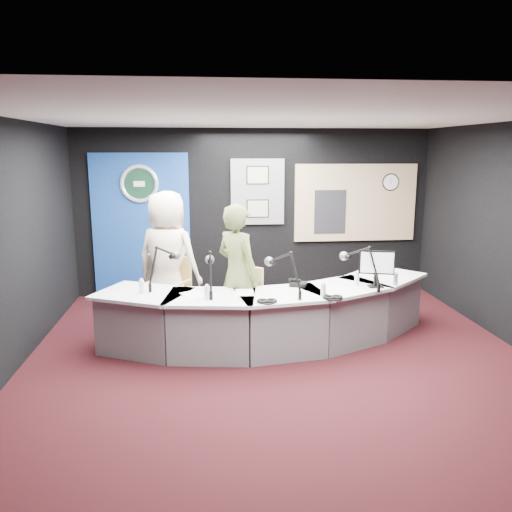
{
  "coord_description": "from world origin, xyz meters",
  "views": [
    {
      "loc": [
        -0.87,
        -5.66,
        2.45
      ],
      "look_at": [
        -0.2,
        0.8,
        1.1
      ],
      "focal_mm": 36.0,
      "sensor_mm": 36.0,
      "label": 1
    }
  ],
  "objects": [
    {
      "name": "boom_mic_a",
      "position": [
        -1.39,
        0.74,
        1.05
      ],
      "size": [
        0.41,
        0.67,
        0.6
      ],
      "primitive_type": null,
      "color": "black",
      "rests_on": "broadcast_desk"
    },
    {
      "name": "notepad",
      "position": [
        -0.39,
        0.32,
        0.75
      ],
      "size": [
        0.22,
        0.31,
        0.0
      ],
      "primitive_type": "cube",
      "rotation": [
        0.0,
        0.0,
        -0.02
      ],
      "color": "white",
      "rests_on": "broadcast_desk"
    },
    {
      "name": "headphones_near",
      "position": [
        0.61,
        -0.04,
        0.77
      ],
      "size": [
        0.22,
        0.22,
        0.04
      ],
      "primitive_type": "torus",
      "color": "black",
      "rests_on": "broadcast_desk"
    },
    {
      "name": "boom_mic_d",
      "position": [
        1.09,
        0.46,
        1.05
      ],
      "size": [
        0.41,
        0.67,
        0.6
      ],
      "primitive_type": null,
      "color": "black",
      "rests_on": "broadcast_desk"
    },
    {
      "name": "paper_stack",
      "position": [
        -1.02,
        0.29,
        0.75
      ],
      "size": [
        0.33,
        0.36,
        0.0
      ],
      "primitive_type": "cube",
      "rotation": [
        0.0,
        0.0,
        0.55
      ],
      "color": "white",
      "rests_on": "broadcast_desk"
    },
    {
      "name": "boom_mic_c",
      "position": [
        0.08,
        0.22,
        1.05
      ],
      "size": [
        0.41,
        0.67,
        0.6
      ],
      "primitive_type": null,
      "color": "black",
      "rests_on": "broadcast_desk"
    },
    {
      "name": "armchair_right",
      "position": [
        -0.45,
        0.68,
        0.52
      ],
      "size": [
        0.83,
        0.83,
        1.05
      ],
      "primitive_type": null,
      "rotation": [
        0.0,
        0.0,
        -0.68
      ],
      "color": "tan",
      "rests_on": "ground"
    },
    {
      "name": "broadcast_desk",
      "position": [
        -0.05,
        0.55,
        0.38
      ],
      "size": [
        4.5,
        1.9,
        0.75
      ],
      "primitive_type": null,
      "color": "silver",
      "rests_on": "ground"
    },
    {
      "name": "framed_photo_lower",
      "position": [
        0.05,
        2.94,
        1.47
      ],
      "size": [
        0.34,
        0.02,
        0.27
      ],
      "primitive_type": "cube",
      "color": "gray",
      "rests_on": "pinboard"
    },
    {
      "name": "booth_glow",
      "position": [
        1.75,
        2.96,
        1.55
      ],
      "size": [
        2.0,
        0.02,
        1.2
      ],
      "primitive_type": "cube",
      "color": "tan",
      "rests_on": "booth_window_frame"
    },
    {
      "name": "person_man",
      "position": [
        -1.37,
        1.39,
        0.95
      ],
      "size": [
        1.1,
        0.95,
        1.91
      ],
      "primitive_type": "imported",
      "rotation": [
        0.0,
        0.0,
        2.7
      ],
      "color": "beige",
      "rests_on": "ground"
    },
    {
      "name": "ceiling",
      "position": [
        0.0,
        0.0,
        2.8
      ],
      "size": [
        6.0,
        6.0,
        0.02
      ],
      "primitive_type": "cube",
      "color": "silver",
      "rests_on": "ground"
    },
    {
      "name": "wall_back",
      "position": [
        0.0,
        3.0,
        1.4
      ],
      "size": [
        6.0,
        0.02,
        2.8
      ],
      "primitive_type": "cube",
      "color": "black",
      "rests_on": "ground"
    },
    {
      "name": "water_bottles",
      "position": [
        -0.04,
        0.27,
        0.84
      ],
      "size": [
        3.24,
        0.55,
        0.18
      ],
      "primitive_type": null,
      "color": "silver",
      "rests_on": "broadcast_desk"
    },
    {
      "name": "computer_monitor",
      "position": [
        1.27,
        0.41,
        1.07
      ],
      "size": [
        0.44,
        0.15,
        0.31
      ],
      "primitive_type": "cube",
      "rotation": [
        0.0,
        0.0,
        -0.28
      ],
      "color": "black",
      "rests_on": "broadcast_desk"
    },
    {
      "name": "armchair_left",
      "position": [
        -1.37,
        1.39,
        0.51
      ],
      "size": [
        0.77,
        0.77,
        1.02
      ],
      "primitive_type": null,
      "rotation": [
        0.0,
        0.0,
        -0.49
      ],
      "color": "tan",
      "rests_on": "ground"
    },
    {
      "name": "wall_left",
      "position": [
        -3.0,
        0.0,
        1.4
      ],
      "size": [
        0.02,
        6.0,
        2.8
      ],
      "primitive_type": "cube",
      "color": "black",
      "rests_on": "ground"
    },
    {
      "name": "ground",
      "position": [
        0.0,
        0.0,
        0.0
      ],
      "size": [
        6.0,
        6.0,
        0.0
      ],
      "primitive_type": "plane",
      "color": "black",
      "rests_on": "ground"
    },
    {
      "name": "pinboard",
      "position": [
        0.05,
        2.97,
        1.75
      ],
      "size": [
        0.9,
        0.04,
        1.1
      ],
      "primitive_type": "cube",
      "color": "slate",
      "rests_on": "wall_back"
    },
    {
      "name": "agency_seal",
      "position": [
        -1.9,
        2.93,
        1.9
      ],
      "size": [
        0.63,
        0.07,
        0.63
      ],
      "primitive_type": "torus",
      "rotation": [
        1.57,
        0.0,
        0.0
      ],
      "color": "silver",
      "rests_on": "backdrop_panel"
    },
    {
      "name": "boom_mic_b",
      "position": [
        -0.8,
        0.37,
        1.05
      ],
      "size": [
        0.16,
        0.74,
        0.6
      ],
      "primitive_type": null,
      "color": "black",
      "rests_on": "broadcast_desk"
    },
    {
      "name": "wall_front",
      "position": [
        0.0,
        -3.0,
        1.4
      ],
      "size": [
        6.0,
        0.02,
        2.8
      ],
      "primitive_type": "cube",
      "color": "black",
      "rests_on": "ground"
    },
    {
      "name": "framed_photo_upper",
      "position": [
        0.05,
        2.94,
        2.03
      ],
      "size": [
        0.34,
        0.02,
        0.27
      ],
      "primitive_type": "cube",
      "color": "gray",
      "rests_on": "pinboard"
    },
    {
      "name": "draped_jacket",
      "position": [
        -1.51,
        1.62,
        0.62
      ],
      "size": [
        0.49,
        0.32,
        0.7
      ],
      "primitive_type": "cube",
      "rotation": [
        0.0,
        0.0,
        -0.49
      ],
      "color": "#6A6359",
      "rests_on": "armchair_left"
    },
    {
      "name": "wall_clock",
      "position": [
        2.35,
        2.94,
        1.9
      ],
      "size": [
        0.28,
        0.01,
        0.28
      ],
      "primitive_type": "cylinder",
      "rotation": [
        1.57,
        0.0,
        0.0
      ],
      "color": "white",
      "rests_on": "booth_window_frame"
    },
    {
      "name": "headphones_far",
      "position": [
        -0.17,
        -0.11,
        0.77
      ],
      "size": [
        0.22,
        0.22,
        0.04
      ],
      "primitive_type": "torus",
      "color": "black",
      "rests_on": "broadcast_desk"
    },
    {
      "name": "backdrop_panel",
      "position": [
        -1.9,
        2.97,
        1.25
      ],
      "size": [
        1.6,
        0.05,
        2.3
      ],
      "primitive_type": "cube",
      "color": "navy",
      "rests_on": "wall_back"
    },
    {
      "name": "equipment_rack",
      "position": [
        1.3,
        2.94,
        1.4
      ],
      "size": [
        0.55,
        0.02,
        0.75
      ],
      "primitive_type": "cube",
      "color": "black",
      "rests_on": "booth_window_frame"
    },
    {
      "name": "desk_phone",
      "position": [
        0.31,
        0.55,
        0.78
      ],
      "size": [
        0.25,
        0.22,
        0.05
      ],
      "primitive_type": "cube",
      "rotation": [
        0.0,
        0.0,
        -0.36
      ],
      "color": "black",
      "rests_on": "broadcast_desk"
    },
    {
      "name": "seal_center",
      "position": [
        -1.9,
        2.94,
        1.9
      ],
      "size": [
        0.48,
        0.01,
        0.48
      ],
      "primitive_type": "cylinder",
      "rotation": [
        1.57,
        0.0,
        0.0
      ],
      "color": "black",
      "rests_on": "backdrop_panel"
    },
    {
      "name": "person_woman",
      "position": [
        -0.45,
        0.68,
        0.9
      ],
      "size": [
        0.76,
        0.77,
        1.79
      ],
      "primitive_type": "imported",
      "rotation": [
        0.0,
        0.0,
        2.3
      ],
      "color": "#576133",
      "rests_on": "ground"
    },
    {
      "name": "booth_window_frame",
      "position": [
        1.75,
        2.97,
        1.55
      ],
      "size": [
        2.12,
        0.06,
        1.32
      ],
      "primitive_type": "cube",
      "color": "tan",
      "rests_on": "wall_back"
    }
  ]
}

